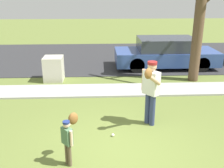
# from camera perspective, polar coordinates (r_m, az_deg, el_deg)

# --- Properties ---
(ground_plane) EXTENTS (48.00, 48.00, 0.00)m
(ground_plane) POSITION_cam_1_polar(r_m,az_deg,el_deg) (9.19, -0.03, -1.73)
(ground_plane) COLOR olive
(sidewalk_strip) EXTENTS (36.00, 1.20, 0.06)m
(sidewalk_strip) POSITION_cam_1_polar(r_m,az_deg,el_deg) (9.28, -0.06, -1.33)
(sidewalk_strip) COLOR #A3A39E
(sidewalk_strip) RESTS_ON ground
(road_surface) EXTENTS (36.00, 6.80, 0.02)m
(road_surface) POSITION_cam_1_polar(r_m,az_deg,el_deg) (14.06, -0.98, 5.94)
(road_surface) COLOR #2D2D30
(road_surface) RESTS_ON ground
(person_adult) EXTENTS (0.53, 0.85, 1.70)m
(person_adult) POSITION_cam_1_polar(r_m,az_deg,el_deg) (6.71, 8.32, -0.56)
(person_adult) COLOR navy
(person_adult) RESTS_ON ground
(person_child) EXTENTS (0.36, 0.55, 1.03)m
(person_child) POSITION_cam_1_polar(r_m,az_deg,el_deg) (5.40, -9.21, -10.43)
(person_child) COLOR brown
(person_child) RESTS_ON ground
(baseball) EXTENTS (0.07, 0.07, 0.07)m
(baseball) POSITION_cam_1_polar(r_m,az_deg,el_deg) (6.53, 0.20, -10.91)
(baseball) COLOR white
(baseball) RESTS_ON ground
(utility_cabinet) EXTENTS (0.71, 0.75, 0.94)m
(utility_cabinet) POSITION_cam_1_polar(r_m,az_deg,el_deg) (10.47, -12.43, 3.21)
(utility_cabinet) COLOR beige
(utility_cabinet) RESTS_ON ground
(street_tree_near) EXTENTS (1.85, 1.88, 4.97)m
(street_tree_near) POSITION_cam_1_polar(r_m,az_deg,el_deg) (10.34, 18.47, 14.82)
(street_tree_near) COLOR brown
(street_tree_near) RESTS_ON ground
(parked_wagon_blue) EXTENTS (4.50, 1.80, 1.33)m
(parked_wagon_blue) POSITION_cam_1_polar(r_m,az_deg,el_deg) (12.18, 11.49, 6.53)
(parked_wagon_blue) COLOR #2D478C
(parked_wagon_blue) RESTS_ON road_surface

